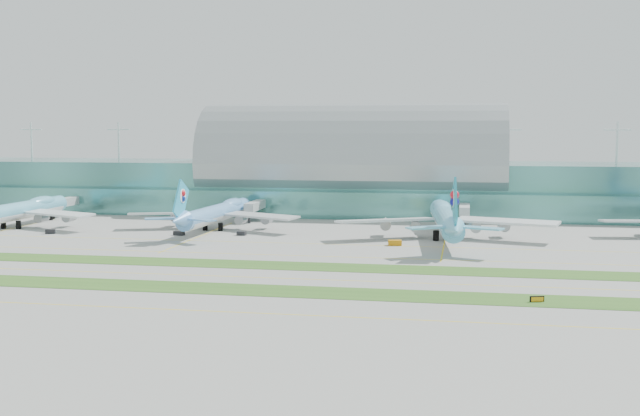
% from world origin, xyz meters
% --- Properties ---
extents(ground, '(700.00, 700.00, 0.00)m').
position_xyz_m(ground, '(0.00, 0.00, 0.00)').
color(ground, gray).
rests_on(ground, ground).
extents(terminal, '(340.00, 69.10, 36.00)m').
position_xyz_m(terminal, '(0.01, 128.79, 14.23)').
color(terminal, '#3D7A75').
rests_on(terminal, ground).
extents(grass_strip_near, '(420.00, 12.00, 0.08)m').
position_xyz_m(grass_strip_near, '(0.00, -28.00, 0.04)').
color(grass_strip_near, '#2D591E').
rests_on(grass_strip_near, ground).
extents(grass_strip_far, '(420.00, 12.00, 0.08)m').
position_xyz_m(grass_strip_far, '(0.00, 2.00, 0.04)').
color(grass_strip_far, '#2D591E').
rests_on(grass_strip_far, ground).
extents(taxiline_a, '(420.00, 0.35, 0.01)m').
position_xyz_m(taxiline_a, '(0.00, -48.00, 0.01)').
color(taxiline_a, yellow).
rests_on(taxiline_a, ground).
extents(taxiline_b, '(420.00, 0.35, 0.01)m').
position_xyz_m(taxiline_b, '(0.00, -14.00, 0.01)').
color(taxiline_b, yellow).
rests_on(taxiline_b, ground).
extents(taxiline_c, '(420.00, 0.35, 0.01)m').
position_xyz_m(taxiline_c, '(0.00, 18.00, 0.01)').
color(taxiline_c, yellow).
rests_on(taxiline_c, ground).
extents(taxiline_d, '(420.00, 0.35, 0.01)m').
position_xyz_m(taxiline_d, '(0.00, 40.00, 0.01)').
color(taxiline_d, yellow).
rests_on(taxiline_d, ground).
extents(airliner_a, '(61.87, 70.11, 19.32)m').
position_xyz_m(airliner_a, '(-105.45, 59.89, 5.96)').
color(airliner_a, '#5EB1CF').
rests_on(airliner_a, ground).
extents(airliner_b, '(59.76, 67.89, 18.68)m').
position_xyz_m(airliner_b, '(-37.24, 67.37, 5.76)').
color(airliner_b, '#69A6E7').
rests_on(airliner_b, ground).
extents(airliner_c, '(66.99, 76.38, 21.01)m').
position_xyz_m(airliner_c, '(38.36, 57.79, 6.48)').
color(airliner_c, '#68C1E6').
rests_on(airliner_c, ground).
extents(gse_b, '(3.34, 2.54, 1.44)m').
position_xyz_m(gse_b, '(-86.09, 46.57, 0.72)').
color(gse_b, black).
rests_on(gse_b, ground).
extents(gse_c, '(3.68, 2.44, 1.33)m').
position_xyz_m(gse_c, '(-44.35, 50.52, 0.66)').
color(gse_c, black).
rests_on(gse_c, ground).
extents(gse_d, '(3.03, 1.95, 1.31)m').
position_xyz_m(gse_d, '(-24.89, 53.79, 0.65)').
color(gse_d, black).
rests_on(gse_d, ground).
extents(gse_e, '(4.12, 2.80, 1.54)m').
position_xyz_m(gse_e, '(24.50, 41.00, 0.77)').
color(gse_e, orange).
rests_on(gse_e, ground).
extents(gse_f, '(3.10, 2.08, 1.46)m').
position_xyz_m(gse_f, '(41.04, 54.84, 0.73)').
color(gse_f, black).
rests_on(gse_f, ground).
extents(taxiway_sign_east, '(2.84, 1.10, 1.22)m').
position_xyz_m(taxiway_sign_east, '(58.34, -29.29, 0.60)').
color(taxiway_sign_east, black).
rests_on(taxiway_sign_east, ground).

